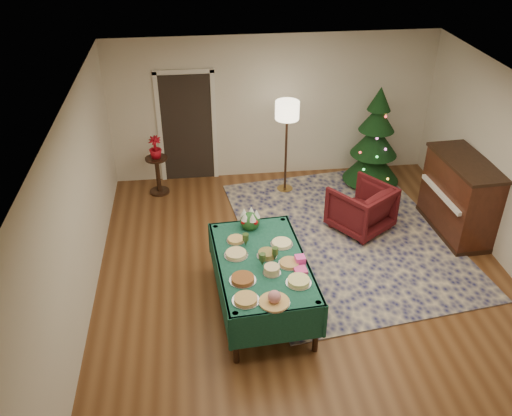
{
  "coord_description": "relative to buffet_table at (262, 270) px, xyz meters",
  "views": [
    {
      "loc": [
        -1.47,
        -5.88,
        5.02
      ],
      "look_at": [
        -0.67,
        0.61,
        0.99
      ],
      "focal_mm": 38.0,
      "sensor_mm": 36.0,
      "label": 1
    }
  ],
  "objects": [
    {
      "name": "christmas_tree",
      "position": [
        2.5,
        3.19,
        0.23
      ],
      "size": [
        1.39,
        1.39,
        1.9
      ],
      "color": "black",
      "rests_on": "ground"
    },
    {
      "name": "platter_3",
      "position": [
        -0.29,
        -0.37,
        0.18
      ],
      "size": [
        0.33,
        0.33,
        0.05
      ],
      "color": "silver",
      "rests_on": "buffet_table"
    },
    {
      "name": "platter_2",
      "position": [
        0.38,
        -0.5,
        0.19
      ],
      "size": [
        0.32,
        0.32,
        0.06
      ],
      "color": "silver",
      "rests_on": "buffet_table"
    },
    {
      "name": "platter_6",
      "position": [
        -0.32,
        0.15,
        0.18
      ],
      "size": [
        0.32,
        0.32,
        0.05
      ],
      "color": "silver",
      "rests_on": "buffet_table"
    },
    {
      "name": "napkin_stack",
      "position": [
        0.45,
        -0.28,
        0.18
      ],
      "size": [
        0.17,
        0.17,
        0.04
      ],
      "primitive_type": "cube",
      "rotation": [
        0.0,
        0.0,
        0.07
      ],
      "color": "#EE4293",
      "rests_on": "buffet_table"
    },
    {
      "name": "goblet_0",
      "position": [
        -0.17,
        0.36,
        0.25
      ],
      "size": [
        0.08,
        0.08,
        0.18
      ],
      "color": "#2D471E",
      "rests_on": "buffet_table"
    },
    {
      "name": "platter_1",
      "position": [
        0.04,
        -0.82,
        0.22
      ],
      "size": [
        0.37,
        0.37,
        0.17
      ],
      "color": "silver",
      "rests_on": "buffet_table"
    },
    {
      "name": "platter_0",
      "position": [
        -0.29,
        -0.75,
        0.18
      ],
      "size": [
        0.33,
        0.33,
        0.05
      ],
      "color": "silver",
      "rests_on": "buffet_table"
    },
    {
      "name": "platter_5",
      "position": [
        0.34,
        -0.12,
        0.18
      ],
      "size": [
        0.29,
        0.29,
        0.04
      ],
      "color": "silver",
      "rests_on": "buffet_table"
    },
    {
      "name": "floor_lamp",
      "position": [
        0.85,
        3.15,
        0.84
      ],
      "size": [
        0.42,
        0.42,
        1.73
      ],
      "color": "#A57F3F",
      "rests_on": "ground"
    },
    {
      "name": "piano",
      "position": [
        3.38,
        1.47,
        0.0
      ],
      "size": [
        0.77,
        1.52,
        1.28
      ],
      "color": "black",
      "rests_on": "ground"
    },
    {
      "name": "armchair",
      "position": [
        1.85,
        1.71,
        -0.19
      ],
      "size": [
        1.15,
        1.14,
        0.88
      ],
      "primitive_type": "imported",
      "rotation": [
        0.0,
        0.0,
        3.75
      ],
      "color": "#4C1013",
      "rests_on": "ground"
    },
    {
      "name": "goblet_1",
      "position": [
        0.17,
        0.01,
        0.25
      ],
      "size": [
        0.08,
        0.08,
        0.18
      ],
      "color": "#2D471E",
      "rests_on": "buffet_table"
    },
    {
      "name": "room_shell",
      "position": [
        0.71,
        0.35,
        0.72
      ],
      "size": [
        7.0,
        7.0,
        7.0
      ],
      "color": "#593319",
      "rests_on": "ground"
    },
    {
      "name": "platter_8",
      "position": [
        0.31,
        0.32,
        0.18
      ],
      "size": [
        0.31,
        0.31,
        0.04
      ],
      "color": "silver",
      "rests_on": "buffet_table"
    },
    {
      "name": "platter_4",
      "position": [
        0.09,
        -0.27,
        0.21
      ],
      "size": [
        0.23,
        0.23,
        0.11
      ],
      "color": "silver",
      "rests_on": "buffet_table"
    },
    {
      "name": "buffet_table",
      "position": [
        0.0,
        0.0,
        0.0
      ],
      "size": [
        1.31,
        2.08,
        0.78
      ],
      "color": "black",
      "rests_on": "ground"
    },
    {
      "name": "centerpiece",
      "position": [
        -0.07,
        0.78,
        0.29
      ],
      "size": [
        0.28,
        0.28,
        0.32
      ],
      "color": "#1E4C1E",
      "rests_on": "buffet_table"
    },
    {
      "name": "platter_7",
      "position": [
        0.08,
        0.08,
        0.19
      ],
      "size": [
        0.27,
        0.27,
        0.07
      ],
      "color": "silver",
      "rests_on": "buffet_table"
    },
    {
      "name": "doorway",
      "position": [
        -0.89,
        3.83,
        0.47
      ],
      "size": [
        1.08,
        0.04,
        2.16
      ],
      "color": "black",
      "rests_on": "ground"
    },
    {
      "name": "goblet_2",
      "position": [
        -0.01,
        -0.1,
        0.25
      ],
      "size": [
        0.08,
        0.08,
        0.18
      ],
      "color": "#2D471E",
      "rests_on": "buffet_table"
    },
    {
      "name": "platter_9",
      "position": [
        -0.29,
        0.48,
        0.18
      ],
      "size": [
        0.26,
        0.26,
        0.04
      ],
      "color": "silver",
      "rests_on": "buffet_table"
    },
    {
      "name": "side_table",
      "position": [
        -1.47,
        3.32,
        -0.28
      ],
      "size": [
        0.4,
        0.4,
        0.71
      ],
      "color": "black",
      "rests_on": "ground"
    },
    {
      "name": "gift_box",
      "position": [
        0.48,
        -0.11,
        0.21
      ],
      "size": [
        0.13,
        0.13,
        0.1
      ],
      "primitive_type": "cube",
      "rotation": [
        0.0,
        0.0,
        0.07
      ],
      "color": "#F844B3",
      "rests_on": "buffet_table"
    },
    {
      "name": "potted_plant",
      "position": [
        -1.47,
        3.32,
        0.2
      ],
      "size": [
        0.23,
        0.4,
        0.23
      ],
      "primitive_type": "imported",
      "color": "#A30B18",
      "rests_on": "side_table"
    },
    {
      "name": "rug",
      "position": [
        1.57,
        1.52,
        -0.62
      ],
      "size": [
        3.73,
        4.58,
        0.02
      ],
      "primitive_type": "cube",
      "rotation": [
        0.0,
        0.0,
        0.13
      ],
      "color": "#121546",
      "rests_on": "ground"
    }
  ]
}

